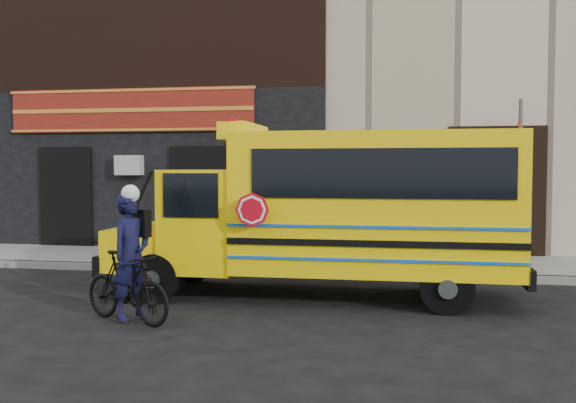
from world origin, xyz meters
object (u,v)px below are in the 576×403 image
(school_bus, at_px, (336,208))
(bicycle, at_px, (127,287))
(cyclist, at_px, (131,259))
(sign_pole, at_px, (519,182))

(school_bus, relative_size, bicycle, 4.13)
(school_bus, distance_m, cyclist, 3.52)
(school_bus, xyz_separation_m, sign_pole, (3.30, 2.19, 0.40))
(school_bus, height_order, sign_pole, sign_pole)
(cyclist, bearing_deg, sign_pole, -31.19)
(school_bus, xyz_separation_m, bicycle, (-2.71, -2.29, -1.01))
(school_bus, relative_size, cyclist, 3.87)
(sign_pole, height_order, bicycle, sign_pole)
(sign_pole, distance_m, cyclist, 7.49)
(sign_pole, xyz_separation_m, bicycle, (-6.01, -4.47, -1.41))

